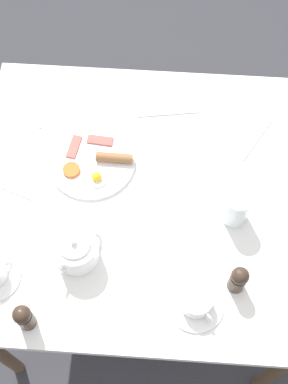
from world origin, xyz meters
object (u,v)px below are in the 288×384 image
object	(u,v)px
pepper_grinder	(24,317)
knife_by_plate	(169,113)
teapot_near	(76,250)
spoon_for_tea	(36,108)
breakfast_plate	(93,161)
fork_by_plate	(256,139)
salt_grinder	(238,279)
water_glass_tall	(236,208)
teacup_with_saucer_left	(196,302)
fork_spare	(9,189)

from	to	relation	value
pepper_grinder	knife_by_plate	xyz separation A→B (m)	(0.34, 0.70, -0.06)
teapot_near	spoon_for_tea	world-z (taller)	teapot_near
teapot_near	breakfast_plate	bearing A→B (deg)	-156.38
breakfast_plate	fork_by_plate	xyz separation A→B (m)	(0.51, 0.12, -0.01)
pepper_grinder	fork_by_plate	world-z (taller)	pepper_grinder
salt_grinder	knife_by_plate	bearing A→B (deg)	110.59
water_glass_tall	breakfast_plate	bearing A→B (deg)	160.26
salt_grinder	knife_by_plate	world-z (taller)	salt_grinder
breakfast_plate	pepper_grinder	bearing A→B (deg)	-103.44
teacup_with_saucer_left	spoon_for_tea	xyz separation A→B (m)	(-0.54, 0.61, -0.02)
fork_by_plate	fork_spare	size ratio (longest dim) A/B	0.98
teacup_with_saucer_left	fork_spare	world-z (taller)	teacup_with_saucer_left
breakfast_plate	fork_spare	distance (m)	0.27
teapot_near	fork_by_plate	size ratio (longest dim) A/B	1.18
teapot_near	fork_spare	bearing A→B (deg)	-104.63
spoon_for_tea	fork_spare	xyz separation A→B (m)	(-0.03, -0.30, 0.00)
teapot_near	knife_by_plate	bearing A→B (deg)	-179.47
fork_by_plate	knife_by_plate	size ratio (longest dim) A/B	0.82
pepper_grinder	spoon_for_tea	xyz separation A→B (m)	(-0.09, 0.69, -0.06)
knife_by_plate	fork_spare	xyz separation A→B (m)	(-0.47, -0.31, 0.00)
teacup_with_saucer_left	water_glass_tall	xyz separation A→B (m)	(0.10, 0.27, 0.04)
teapot_near	water_glass_tall	bearing A→B (deg)	134.43
pepper_grinder	spoon_for_tea	size ratio (longest dim) A/B	0.69
spoon_for_tea	fork_spare	size ratio (longest dim) A/B	0.97
pepper_grinder	breakfast_plate	bearing A→B (deg)	76.56
breakfast_plate	pepper_grinder	distance (m)	0.52
water_glass_tall	pepper_grinder	distance (m)	0.65
breakfast_plate	teacup_with_saucer_left	world-z (taller)	teacup_with_saucer_left
knife_by_plate	spoon_for_tea	distance (m)	0.43
fork_by_plate	fork_spare	world-z (taller)	same
fork_spare	pepper_grinder	bearing A→B (deg)	-72.67
teapot_near	pepper_grinder	world-z (taller)	teapot_near
water_glass_tall	teacup_with_saucer_left	bearing A→B (deg)	-111.18
pepper_grinder	knife_by_plate	bearing A→B (deg)	63.83
teacup_with_saucer_left	knife_by_plate	bearing A→B (deg)	99.36
water_glass_tall	pepper_grinder	bearing A→B (deg)	-147.68
teacup_with_saucer_left	fork_spare	bearing A→B (deg)	151.06
pepper_grinder	water_glass_tall	bearing A→B (deg)	32.32
water_glass_tall	knife_by_plate	distance (m)	0.41
fork_by_plate	spoon_for_tea	size ratio (longest dim) A/B	1.01
breakfast_plate	salt_grinder	bearing A→B (deg)	-40.01
water_glass_tall	fork_spare	size ratio (longest dim) A/B	0.73
spoon_for_tea	fork_spare	distance (m)	0.30
spoon_for_tea	salt_grinder	bearing A→B (deg)	-40.70
pepper_grinder	knife_by_plate	distance (m)	0.78
teapot_near	salt_grinder	size ratio (longest dim) A/B	1.72
pepper_grinder	salt_grinder	size ratio (longest dim) A/B	1.00
salt_grinder	fork_spare	size ratio (longest dim) A/B	0.68
water_glass_tall	spoon_for_tea	distance (m)	0.73
pepper_grinder	fork_by_plate	size ratio (longest dim) A/B	0.69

